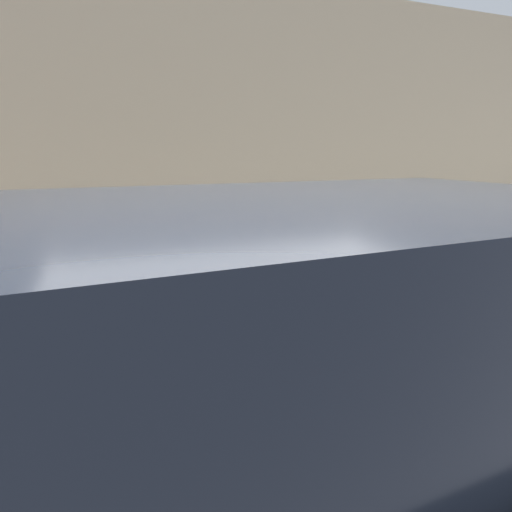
% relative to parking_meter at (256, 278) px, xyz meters
% --- Properties ---
extents(ground_plane, '(60.00, 60.00, 0.00)m').
position_rel_parking_meter_xyz_m(ground_plane, '(-0.33, -1.30, -1.02)').
color(ground_plane, '#47474C').
extents(sidewalk, '(24.00, 2.80, 0.11)m').
position_rel_parking_meter_xyz_m(sidewalk, '(-0.33, 0.90, -0.96)').
color(sidewalk, '#ADAAA3').
rests_on(sidewalk, ground_plane).
extents(building_facade, '(24.00, 0.30, 4.64)m').
position_rel_parking_meter_xyz_m(building_facade, '(-0.33, 3.48, 1.30)').
color(building_facade, tan).
rests_on(building_facade, ground_plane).
extents(parking_meter, '(0.18, 0.13, 1.35)m').
position_rel_parking_meter_xyz_m(parking_meter, '(0.00, 0.00, 0.00)').
color(parking_meter, gray).
rests_on(parking_meter, sidewalk).
extents(parked_car_beside_meter, '(5.13, 2.12, 1.90)m').
position_rel_parking_meter_xyz_m(parked_car_beside_meter, '(-0.91, -1.75, -0.04)').
color(parked_car_beside_meter, black).
rests_on(parked_car_beside_meter, ground_plane).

